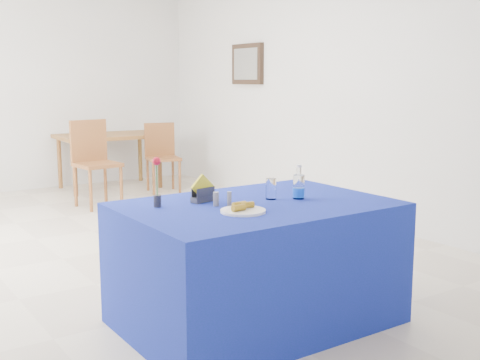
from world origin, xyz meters
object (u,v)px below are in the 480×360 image
at_px(plate, 243,211).
at_px(chair_bg_left, 94,157).
at_px(oak_table, 109,140).
at_px(chair_bg_right, 162,152).
at_px(water_bottle, 299,187).
at_px(blue_table, 256,263).

xyz_separation_m(plate, chair_bg_left, (0.67, 4.12, -0.17)).
height_order(plate, oak_table, plate).
distance_m(oak_table, chair_bg_right, 0.81).
relative_size(water_bottle, chair_bg_right, 0.23).
height_order(plate, blue_table, plate).
bearing_deg(water_bottle, chair_bg_right, 73.99).
bearing_deg(oak_table, chair_bg_left, -120.76).
height_order(blue_table, oak_table, blue_table).
relative_size(oak_table, chair_bg_left, 1.36).
height_order(blue_table, chair_bg_right, chair_bg_right).
relative_size(chair_bg_left, chair_bg_right, 1.11).
distance_m(blue_table, oak_table, 5.11).
bearing_deg(chair_bg_left, chair_bg_right, 14.55).
bearing_deg(blue_table, plate, -142.17).
xyz_separation_m(plate, water_bottle, (0.51, 0.13, 0.06)).
xyz_separation_m(blue_table, water_bottle, (0.30, -0.04, 0.45)).
relative_size(blue_table, water_bottle, 7.44).
xyz_separation_m(blue_table, chair_bg_right, (1.56, 4.37, 0.15)).
bearing_deg(blue_table, chair_bg_right, 70.31).
height_order(chair_bg_left, chair_bg_right, chair_bg_left).
xyz_separation_m(water_bottle, chair_bg_right, (1.26, 4.41, -0.30)).
distance_m(plate, oak_table, 5.32).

